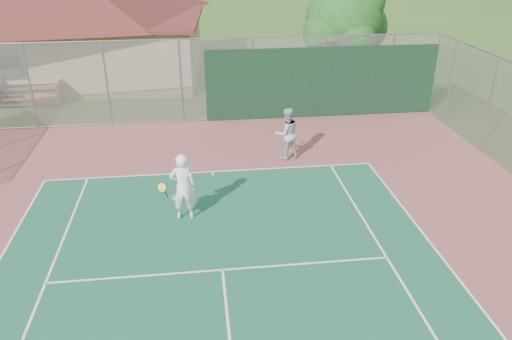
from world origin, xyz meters
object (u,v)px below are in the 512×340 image
(bleachers, at_px, (31,91))
(player_white_front, at_px, (183,187))
(player_grey_back, at_px, (287,134))
(tree, at_px, (346,22))
(clubhouse, at_px, (77,22))

(bleachers, height_order, player_white_front, player_white_front)
(bleachers, xyz_separation_m, player_grey_back, (10.84, -7.86, 0.37))
(bleachers, distance_m, tree, 14.99)
(tree, height_order, player_white_front, tree)
(clubhouse, height_order, bleachers, clubhouse)
(bleachers, distance_m, player_white_front, 13.69)
(bleachers, relative_size, player_grey_back, 1.56)
(player_grey_back, bearing_deg, tree, -138.82)
(tree, distance_m, player_white_front, 12.60)
(tree, xyz_separation_m, player_white_front, (-7.32, -9.89, -2.73))
(bleachers, relative_size, tree, 0.52)
(bleachers, bearing_deg, player_grey_back, -36.47)
(bleachers, height_order, tree, tree)
(clubhouse, xyz_separation_m, player_white_front, (5.60, -16.02, -2.03))
(bleachers, xyz_separation_m, player_white_front, (7.24, -11.61, 0.42))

